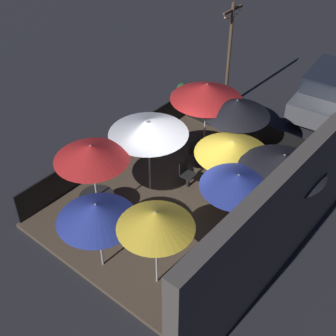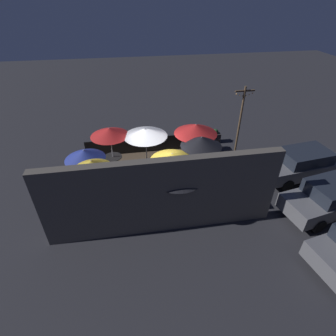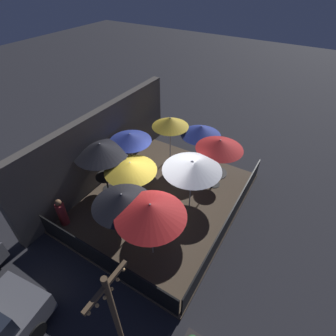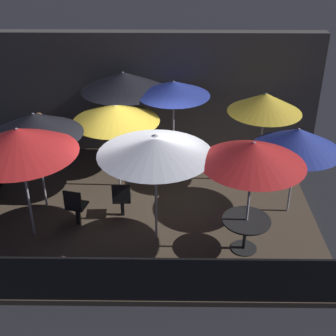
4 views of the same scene
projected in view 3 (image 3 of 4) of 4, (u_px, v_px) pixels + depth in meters
The scene contains 20 objects.
ground_plane at pixel (163, 202), 11.38m from camera, with size 60.00×60.00×0.00m, color #26262B.
patio_deck at pixel (163, 201), 11.34m from camera, with size 7.56×5.97×0.12m.
building_wall at pixel (101, 147), 11.59m from camera, with size 9.16×0.36×3.43m.
fence_front at pixel (229, 220), 9.81m from camera, with size 7.36×0.05×0.95m.
fence_side_left at pixel (102, 260), 8.52m from camera, with size 0.05×5.77×0.95m.
patio_umbrella_0 at pixel (100, 149), 10.44m from camera, with size 2.22×2.22×2.45m.
patio_umbrella_1 at pixel (220, 144), 10.67m from camera, with size 1.98×1.98×2.43m.
patio_umbrella_2 at pixel (150, 210), 7.90m from camera, with size 2.27×2.27×2.49m.
patio_umbrella_3 at pixel (170, 122), 12.32m from camera, with size 1.76×1.76×2.34m.
patio_umbrella_4 at pixel (122, 199), 8.43m from camera, with size 2.04×2.04×2.33m.
patio_umbrella_5 at pixel (192, 165), 9.61m from camera, with size 2.24×2.24×2.41m.
patio_umbrella_6 at pixel (130, 166), 9.97m from camera, with size 2.05×2.05×2.14m.
patio_umbrella_7 at pixel (201, 131), 12.25m from camera, with size 1.91×1.91×2.07m.
patio_umbrella_8 at pixel (130, 137), 11.12m from camera, with size 1.84×1.84×2.38m.
dining_table_0 at pixel (106, 179), 11.45m from camera, with size 0.89×0.89×0.76m.
dining_table_1 at pixel (215, 175), 11.70m from camera, with size 0.97×0.97×0.72m.
patio_chair_0 at pixel (164, 203), 10.48m from camera, with size 0.42×0.42×0.91m.
patio_chair_1 at pixel (158, 222), 9.68m from camera, with size 0.48×0.48×0.95m.
patron_0 at pixel (62, 213), 9.96m from camera, with size 0.45×0.45×1.26m.
light_post at pixel (117, 322), 5.57m from camera, with size 1.10×0.12×4.06m.
Camera 3 is at (-6.64, -4.29, 8.31)m, focal length 28.00 mm.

